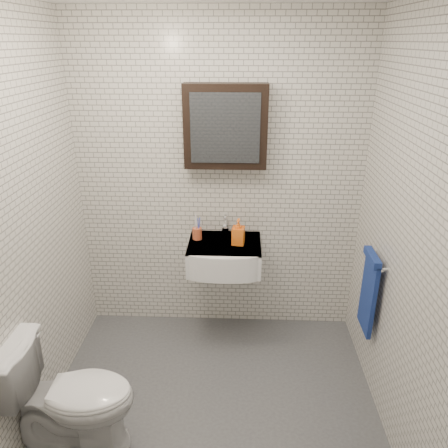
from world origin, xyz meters
name	(u,v)px	position (x,y,z in m)	size (l,w,h in m)	color
ground	(212,405)	(0.00, 0.00, 0.01)	(2.20, 2.00, 0.01)	#474A4E
room_shell	(210,201)	(0.00, 0.00, 1.47)	(2.22, 2.02, 2.51)	silver
washbasin	(224,256)	(0.05, 0.73, 0.76)	(0.55, 0.50, 0.20)	white
faucet	(225,227)	(0.05, 0.93, 0.92)	(0.06, 0.20, 0.15)	silver
mirror_cabinet	(226,127)	(0.05, 0.93, 1.70)	(0.60, 0.15, 0.60)	black
towel_rail	(369,289)	(1.04, 0.35, 0.72)	(0.09, 0.30, 0.58)	silver
toothbrush_cup	(197,233)	(-0.16, 0.84, 0.90)	(0.09, 0.09, 0.20)	#BF522F
soap_bottle	(238,232)	(0.15, 0.76, 0.95)	(0.09, 0.09, 0.20)	orange
toilet	(70,396)	(-0.80, -0.33, 0.38)	(0.42, 0.74, 0.76)	white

